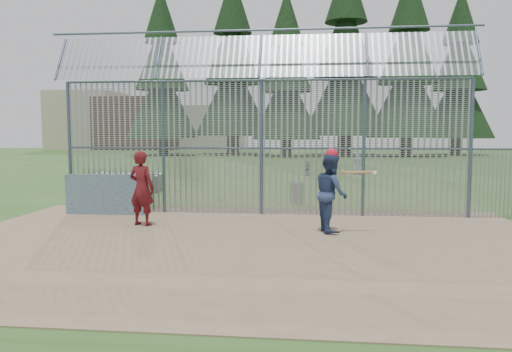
# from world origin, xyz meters

# --- Properties ---
(ground) EXTENTS (120.00, 120.00, 0.00)m
(ground) POSITION_xyz_m (0.00, 0.00, 0.00)
(ground) COLOR #2D511E
(ground) RESTS_ON ground
(dirt_infield) EXTENTS (14.00, 10.00, 0.02)m
(dirt_infield) POSITION_xyz_m (0.00, -0.50, 0.01)
(dirt_infield) COLOR #756047
(dirt_infield) RESTS_ON ground
(dugout_wall) EXTENTS (2.50, 0.12, 1.20)m
(dugout_wall) POSITION_xyz_m (-4.60, 2.90, 0.62)
(dugout_wall) COLOR #38566B
(dugout_wall) RESTS_ON dirt_infield
(batter) EXTENTS (0.93, 1.08, 1.93)m
(batter) POSITION_xyz_m (1.97, 1.05, 0.99)
(batter) COLOR navy
(batter) RESTS_ON dirt_infield
(onlooker) EXTENTS (0.82, 0.65, 1.97)m
(onlooker) POSITION_xyz_m (-2.96, 1.36, 1.01)
(onlooker) COLOR maroon
(onlooker) RESTS_ON dirt_infield
(bg_kid_standing) EXTENTS (0.77, 0.65, 1.34)m
(bg_kid_standing) POSITION_xyz_m (4.20, 18.04, 0.67)
(bg_kid_standing) COLOR slate
(bg_kid_standing) RESTS_ON ground
(bg_kid_seated) EXTENTS (0.55, 0.36, 0.86)m
(bg_kid_seated) POSITION_xyz_m (1.31, 16.92, 0.43)
(bg_kid_seated) COLOR slate
(bg_kid_seated) RESTS_ON ground
(batting_gear) EXTENTS (1.27, 0.60, 0.62)m
(batting_gear) POSITION_xyz_m (2.07, 1.02, 1.87)
(batting_gear) COLOR red
(batting_gear) RESTS_ON ground
(trash_can) EXTENTS (0.56, 0.56, 0.82)m
(trash_can) POSITION_xyz_m (1.01, 5.84, 0.38)
(trash_can) COLOR #989CA1
(trash_can) RESTS_ON ground
(bleacher) EXTENTS (3.00, 0.95, 0.72)m
(bleacher) POSITION_xyz_m (-6.18, 8.65, 0.41)
(bleacher) COLOR slate
(bleacher) RESTS_ON ground
(backstop_fence) EXTENTS (20.09, 0.81, 5.30)m
(backstop_fence) POSITION_xyz_m (1.81, 3.43, 2.36)
(backstop_fence) COLOR #47566B
(backstop_fence) RESTS_ON ground
(conifer_row) EXTENTS (38.48, 12.26, 20.20)m
(conifer_row) POSITION_xyz_m (1.93, 41.51, 10.83)
(conifer_row) COLOR #332319
(conifer_row) RESTS_ON ground
(distant_buildings) EXTENTS (26.50, 10.50, 8.00)m
(distant_buildings) POSITION_xyz_m (-23.18, 56.49, 3.60)
(distant_buildings) COLOR brown
(distant_buildings) RESTS_ON ground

